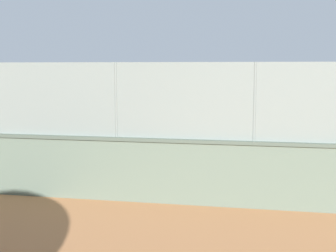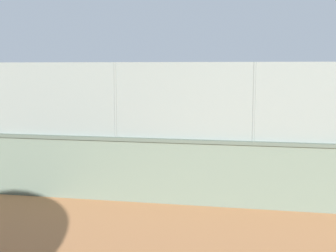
{
  "view_description": "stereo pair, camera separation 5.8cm",
  "coord_description": "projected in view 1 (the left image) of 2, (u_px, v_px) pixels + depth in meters",
  "views": [
    {
      "loc": [
        -1.99,
        20.08,
        3.22
      ],
      "look_at": [
        0.85,
        5.89,
        1.36
      ],
      "focal_mm": 48.8,
      "sensor_mm": 36.0,
      "label": 1
    },
    {
      "loc": [
        -2.04,
        20.07,
        3.22
      ],
      "look_at": [
        0.85,
        5.89,
        1.36
      ],
      "focal_mm": 48.8,
      "sensor_mm": 36.0,
      "label": 2
    }
  ],
  "objects": [
    {
      "name": "player_foreground_swinging",
      "position": [
        309.0,
        141.0,
        13.84
      ],
      "size": [
        1.3,
        0.79,
        1.71
      ],
      "color": "black",
      "rests_on": "ground_plane"
    },
    {
      "name": "ground_plane",
      "position": [
        213.0,
        140.0,
        20.33
      ],
      "size": [
        260.0,
        260.0,
        0.0
      ],
      "primitive_type": "plane",
      "color": "#A36B42"
    },
    {
      "name": "fence_panel_on_wall",
      "position": [
        255.0,
        102.0,
        10.29
      ],
      "size": [
        32.68,
        0.27,
        1.79
      ],
      "color": "gray",
      "rests_on": "perimeter_wall"
    },
    {
      "name": "player_baseline_waiting",
      "position": [
        101.0,
        118.0,
        21.25
      ],
      "size": [
        1.01,
        0.7,
        1.51
      ],
      "color": "black",
      "rests_on": "ground_plane"
    },
    {
      "name": "player_near_wall_returning",
      "position": [
        81.0,
        131.0,
        16.61
      ],
      "size": [
        1.24,
        0.74,
        1.57
      ],
      "color": "black",
      "rests_on": "ground_plane"
    },
    {
      "name": "perimeter_wall",
      "position": [
        253.0,
        174.0,
        10.51
      ],
      "size": [
        33.28,
        0.52,
        1.56
      ],
      "color": "slate",
      "rests_on": "ground_plane"
    }
  ]
}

